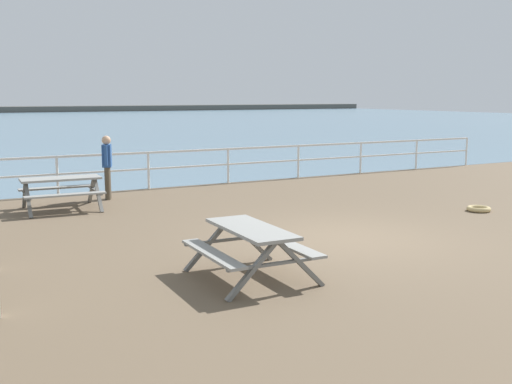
# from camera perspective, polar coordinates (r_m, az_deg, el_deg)

# --- Properties ---
(ground_plane) EXTENTS (30.00, 24.00, 0.20)m
(ground_plane) POSITION_cam_1_polar(r_m,az_deg,el_deg) (11.73, 8.11, -4.80)
(ground_plane) COLOR brown
(sea_band) EXTENTS (142.00, 90.00, 0.01)m
(sea_band) POSITION_cam_1_polar(r_m,az_deg,el_deg) (62.35, -21.91, 5.93)
(sea_band) COLOR slate
(sea_band) RESTS_ON ground
(seaward_railing) EXTENTS (23.07, 0.07, 1.08)m
(seaward_railing) POSITION_cam_1_polar(r_m,az_deg,el_deg) (18.33, -6.25, 2.98)
(seaward_railing) COLOR white
(seaward_railing) RESTS_ON ground
(picnic_table_near_left) EXTENTS (1.85, 1.59, 0.80)m
(picnic_table_near_left) POSITION_cam_1_polar(r_m,az_deg,el_deg) (15.06, -17.79, 0.58)
(picnic_table_near_left) COLOR gray
(picnic_table_near_left) RESTS_ON ground
(picnic_table_near_right) EXTENTS (1.57, 1.82, 0.80)m
(picnic_table_near_right) POSITION_cam_1_polar(r_m,az_deg,el_deg) (8.99, -0.46, -4.50)
(picnic_table_near_right) COLOR gray
(picnic_table_near_right) RESTS_ON ground
(visitor) EXTENTS (0.32, 0.50, 1.66)m
(visitor) POSITION_cam_1_polar(r_m,az_deg,el_deg) (16.25, -13.77, 2.64)
(visitor) COLOR #4C4233
(visitor) RESTS_ON ground
(rope_coil) EXTENTS (0.55, 0.55, 0.11)m
(rope_coil) POSITION_cam_1_polar(r_m,az_deg,el_deg) (15.20, 20.12, -1.49)
(rope_coil) COLOR tan
(rope_coil) RESTS_ON ground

